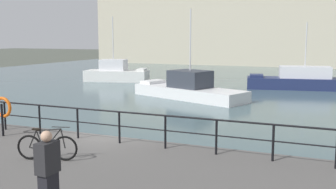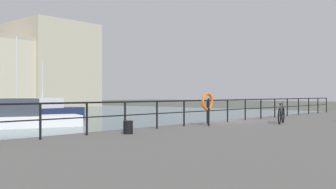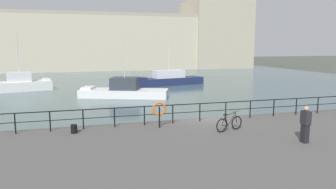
{
  "view_description": "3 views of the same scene",
  "coord_description": "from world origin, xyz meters",
  "px_view_note": "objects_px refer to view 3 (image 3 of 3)",
  "views": [
    {
      "loc": [
        7.48,
        -11.87,
        4.55
      ],
      "look_at": [
        0.16,
        5.35,
        1.86
      ],
      "focal_mm": 42.5,
      "sensor_mm": 36.0,
      "label": 1
    },
    {
      "loc": [
        -16.59,
        -11.04,
        2.41
      ],
      "look_at": [
        0.39,
        3.95,
        2.4
      ],
      "focal_mm": 42.02,
      "sensor_mm": 36.0,
      "label": 2
    },
    {
      "loc": [
        -7.49,
        -18.01,
        5.51
      ],
      "look_at": [
        -0.99,
        4.77,
        1.88
      ],
      "focal_mm": 34.6,
      "sensor_mm": 36.0,
      "label": 3
    }
  ],
  "objects_px": {
    "harbor_building": "(136,41)",
    "moored_cabin_cruiser": "(22,84)",
    "life_ring_stand": "(159,110)",
    "standing_person": "(305,124)",
    "moored_red_daysailer": "(124,90)",
    "parked_bicycle": "(229,123)",
    "moored_harbor_tender": "(168,79)",
    "mooring_bollard": "(74,129)"
  },
  "relations": [
    {
      "from": "harbor_building",
      "to": "standing_person",
      "type": "distance_m",
      "value": 64.01
    },
    {
      "from": "parked_bicycle",
      "to": "life_ring_stand",
      "type": "distance_m",
      "value": 3.77
    },
    {
      "from": "life_ring_stand",
      "to": "standing_person",
      "type": "relative_size",
      "value": 0.83
    },
    {
      "from": "parked_bicycle",
      "to": "standing_person",
      "type": "height_order",
      "value": "standing_person"
    },
    {
      "from": "harbor_building",
      "to": "standing_person",
      "type": "xyz_separation_m",
      "value": [
        -3.95,
        -63.73,
        -4.42
      ]
    },
    {
      "from": "harbor_building",
      "to": "moored_cabin_cruiser",
      "type": "bearing_deg",
      "value": -121.13
    },
    {
      "from": "moored_harbor_tender",
      "to": "moored_cabin_cruiser",
      "type": "height_order",
      "value": "moored_cabin_cruiser"
    },
    {
      "from": "moored_cabin_cruiser",
      "to": "standing_person",
      "type": "bearing_deg",
      "value": -75.27
    },
    {
      "from": "moored_red_daysailer",
      "to": "mooring_bollard",
      "type": "bearing_deg",
      "value": 95.18
    },
    {
      "from": "moored_red_daysailer",
      "to": "life_ring_stand",
      "type": "distance_m",
      "value": 17.55
    },
    {
      "from": "mooring_bollard",
      "to": "life_ring_stand",
      "type": "height_order",
      "value": "life_ring_stand"
    },
    {
      "from": "harbor_building",
      "to": "moored_harbor_tender",
      "type": "distance_m",
      "value": 33.23
    },
    {
      "from": "parked_bicycle",
      "to": "standing_person",
      "type": "bearing_deg",
      "value": -66.81
    },
    {
      "from": "life_ring_stand",
      "to": "harbor_building",
      "type": "bearing_deg",
      "value": 80.74
    },
    {
      "from": "moored_cabin_cruiser",
      "to": "mooring_bollard",
      "type": "relative_size",
      "value": 15.77
    },
    {
      "from": "moored_red_daysailer",
      "to": "standing_person",
      "type": "relative_size",
      "value": 5.68
    },
    {
      "from": "moored_harbor_tender",
      "to": "mooring_bollard",
      "type": "distance_m",
      "value": 29.31
    },
    {
      "from": "moored_harbor_tender",
      "to": "parked_bicycle",
      "type": "xyz_separation_m",
      "value": [
        -4.8,
        -28.21,
        0.72
      ]
    },
    {
      "from": "standing_person",
      "to": "moored_harbor_tender",
      "type": "bearing_deg",
      "value": -92.18
    },
    {
      "from": "harbor_building",
      "to": "standing_person",
      "type": "relative_size",
      "value": 39.25
    },
    {
      "from": "harbor_building",
      "to": "moored_cabin_cruiser",
      "type": "relative_size",
      "value": 9.56
    },
    {
      "from": "moored_harbor_tender",
      "to": "parked_bicycle",
      "type": "distance_m",
      "value": 28.63
    },
    {
      "from": "harbor_building",
      "to": "parked_bicycle",
      "type": "xyz_separation_m",
      "value": [
        -6.34,
        -60.93,
        -4.9
      ]
    },
    {
      "from": "harbor_building",
      "to": "moored_harbor_tender",
      "type": "height_order",
      "value": "harbor_building"
    },
    {
      "from": "moored_harbor_tender",
      "to": "life_ring_stand",
      "type": "xyz_separation_m",
      "value": [
        -8.12,
        -26.52,
        1.3
      ]
    },
    {
      "from": "harbor_building",
      "to": "mooring_bollard",
      "type": "distance_m",
      "value": 61.06
    },
    {
      "from": "moored_harbor_tender",
      "to": "life_ring_stand",
      "type": "distance_m",
      "value": 27.77
    },
    {
      "from": "moored_cabin_cruiser",
      "to": "parked_bicycle",
      "type": "distance_m",
      "value": 30.79
    },
    {
      "from": "mooring_bollard",
      "to": "life_ring_stand",
      "type": "bearing_deg",
      "value": -0.63
    },
    {
      "from": "mooring_bollard",
      "to": "standing_person",
      "type": "bearing_deg",
      "value": -24.13
    },
    {
      "from": "moored_red_daysailer",
      "to": "standing_person",
      "type": "height_order",
      "value": "moored_red_daysailer"
    },
    {
      "from": "moored_red_daysailer",
      "to": "parked_bicycle",
      "type": "xyz_separation_m",
      "value": [
        2.75,
        -19.18,
        0.75
      ]
    },
    {
      "from": "moored_red_daysailer",
      "to": "mooring_bollard",
      "type": "relative_size",
      "value": 21.81
    },
    {
      "from": "harbor_building",
      "to": "life_ring_stand",
      "type": "distance_m",
      "value": 60.18
    },
    {
      "from": "parked_bicycle",
      "to": "mooring_bollard",
      "type": "relative_size",
      "value": 3.88
    },
    {
      "from": "moored_cabin_cruiser",
      "to": "moored_red_daysailer",
      "type": "bearing_deg",
      "value": -50.26
    },
    {
      "from": "moored_harbor_tender",
      "to": "standing_person",
      "type": "distance_m",
      "value": 31.14
    },
    {
      "from": "moored_harbor_tender",
      "to": "mooring_bollard",
      "type": "relative_size",
      "value": 23.19
    },
    {
      "from": "moored_cabin_cruiser",
      "to": "moored_harbor_tender",
      "type": "bearing_deg",
      "value": -11.24
    },
    {
      "from": "harbor_building",
      "to": "moored_cabin_cruiser",
      "type": "height_order",
      "value": "harbor_building"
    },
    {
      "from": "parked_bicycle",
      "to": "standing_person",
      "type": "xyz_separation_m",
      "value": [
        2.39,
        -2.8,
        0.47
      ]
    },
    {
      "from": "mooring_bollard",
      "to": "standing_person",
      "type": "relative_size",
      "value": 0.26
    }
  ]
}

